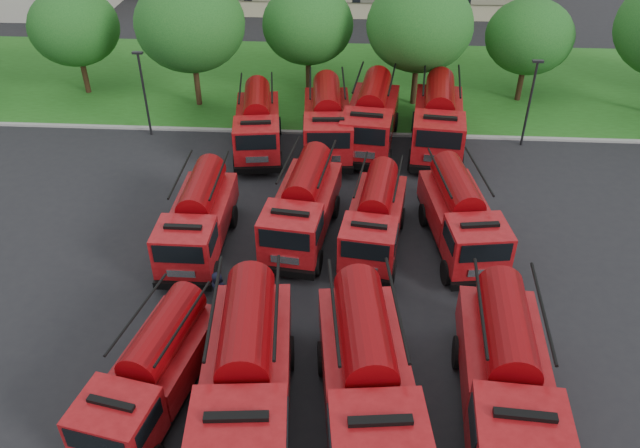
{
  "coord_description": "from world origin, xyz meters",
  "views": [
    {
      "loc": [
        2.22,
        -16.04,
        17.1
      ],
      "look_at": [
        0.89,
        5.81,
        1.8
      ],
      "focal_mm": 35.0,
      "sensor_mm": 36.0,
      "label": 1
    }
  ],
  "objects_px": {
    "fire_truck_3": "(506,375)",
    "fire_truck_4": "(199,218)",
    "fire_truck_0": "(153,373)",
    "firefighter_5": "(476,283)",
    "fire_truck_9": "(327,120)",
    "fire_truck_10": "(371,116)",
    "fire_truck_2": "(367,378)",
    "fire_truck_6": "(375,218)",
    "fire_truck_7": "(461,216)",
    "fire_truck_11": "(438,119)",
    "fire_truck_5": "(303,206)",
    "firefighter_2": "(498,435)",
    "firefighter_4": "(220,304)",
    "fire_truck_1": "(246,374)",
    "fire_truck_8": "(258,123)"
  },
  "relations": [
    {
      "from": "fire_truck_9",
      "to": "firefighter_4",
      "type": "relative_size",
      "value": 4.86
    },
    {
      "from": "fire_truck_0",
      "to": "fire_truck_10",
      "type": "relative_size",
      "value": 0.86
    },
    {
      "from": "fire_truck_10",
      "to": "firefighter_4",
      "type": "bearing_deg",
      "value": -106.43
    },
    {
      "from": "fire_truck_4",
      "to": "fire_truck_10",
      "type": "relative_size",
      "value": 0.86
    },
    {
      "from": "fire_truck_0",
      "to": "fire_truck_5",
      "type": "bearing_deg",
      "value": 79.62
    },
    {
      "from": "fire_truck_4",
      "to": "fire_truck_11",
      "type": "xyz_separation_m",
      "value": [
        11.44,
        10.31,
        0.22
      ]
    },
    {
      "from": "fire_truck_10",
      "to": "firefighter_4",
      "type": "height_order",
      "value": "fire_truck_10"
    },
    {
      "from": "fire_truck_6",
      "to": "fire_truck_7",
      "type": "bearing_deg",
      "value": 11.06
    },
    {
      "from": "fire_truck_8",
      "to": "fire_truck_9",
      "type": "distance_m",
      "value": 3.95
    },
    {
      "from": "fire_truck_9",
      "to": "firefighter_5",
      "type": "distance_m",
      "value": 13.74
    },
    {
      "from": "fire_truck_11",
      "to": "fire_truck_10",
      "type": "bearing_deg",
      "value": -176.73
    },
    {
      "from": "fire_truck_7",
      "to": "firefighter_4",
      "type": "distance_m",
      "value": 11.14
    },
    {
      "from": "fire_truck_11",
      "to": "fire_truck_7",
      "type": "bearing_deg",
      "value": -83.31
    },
    {
      "from": "fire_truck_5",
      "to": "fire_truck_11",
      "type": "xyz_separation_m",
      "value": [
        6.92,
        9.13,
        0.16
      ]
    },
    {
      "from": "fire_truck_1",
      "to": "firefighter_5",
      "type": "bearing_deg",
      "value": 34.92
    },
    {
      "from": "fire_truck_9",
      "to": "fire_truck_10",
      "type": "height_order",
      "value": "fire_truck_10"
    },
    {
      "from": "fire_truck_11",
      "to": "firefighter_2",
      "type": "bearing_deg",
      "value": -83.32
    },
    {
      "from": "fire_truck_9",
      "to": "fire_truck_10",
      "type": "relative_size",
      "value": 0.96
    },
    {
      "from": "fire_truck_6",
      "to": "fire_truck_4",
      "type": "bearing_deg",
      "value": -167.62
    },
    {
      "from": "fire_truck_10",
      "to": "fire_truck_11",
      "type": "bearing_deg",
      "value": 4.19
    },
    {
      "from": "fire_truck_10",
      "to": "fire_truck_11",
      "type": "relative_size",
      "value": 0.99
    },
    {
      "from": "fire_truck_2",
      "to": "fire_truck_11",
      "type": "bearing_deg",
      "value": 71.76
    },
    {
      "from": "fire_truck_2",
      "to": "fire_truck_4",
      "type": "distance_m",
      "value": 11.57
    },
    {
      "from": "firefighter_4",
      "to": "fire_truck_4",
      "type": "bearing_deg",
      "value": -30.36
    },
    {
      "from": "fire_truck_8",
      "to": "fire_truck_6",
      "type": "bearing_deg",
      "value": -61.31
    },
    {
      "from": "fire_truck_1",
      "to": "fire_truck_8",
      "type": "xyz_separation_m",
      "value": [
        -2.31,
        18.5,
        -0.2
      ]
    },
    {
      "from": "fire_truck_10",
      "to": "fire_truck_2",
      "type": "bearing_deg",
      "value": -83.89
    },
    {
      "from": "fire_truck_7",
      "to": "firefighter_5",
      "type": "bearing_deg",
      "value": -86.71
    },
    {
      "from": "fire_truck_3",
      "to": "fire_truck_5",
      "type": "height_order",
      "value": "fire_truck_3"
    },
    {
      "from": "fire_truck_5",
      "to": "fire_truck_11",
      "type": "distance_m",
      "value": 11.45
    },
    {
      "from": "fire_truck_8",
      "to": "fire_truck_2",
      "type": "bearing_deg",
      "value": -78.94
    },
    {
      "from": "fire_truck_6",
      "to": "fire_truck_10",
      "type": "xyz_separation_m",
      "value": [
        -0.11,
        9.89,
        0.26
      ]
    },
    {
      "from": "fire_truck_10",
      "to": "fire_truck_11",
      "type": "distance_m",
      "value": 3.79
    },
    {
      "from": "fire_truck_7",
      "to": "fire_truck_9",
      "type": "height_order",
      "value": "fire_truck_9"
    },
    {
      "from": "fire_truck_4",
      "to": "fire_truck_9",
      "type": "bearing_deg",
      "value": 62.55
    },
    {
      "from": "fire_truck_9",
      "to": "firefighter_2",
      "type": "height_order",
      "value": "fire_truck_9"
    },
    {
      "from": "fire_truck_5",
      "to": "firefighter_2",
      "type": "xyz_separation_m",
      "value": [
        7.17,
        -10.58,
        -1.64
      ]
    },
    {
      "from": "fire_truck_5",
      "to": "firefighter_4",
      "type": "relative_size",
      "value": 4.68
    },
    {
      "from": "fire_truck_0",
      "to": "firefighter_5",
      "type": "xyz_separation_m",
      "value": [
        11.66,
        6.98,
        -1.51
      ]
    },
    {
      "from": "fire_truck_2",
      "to": "fire_truck_3",
      "type": "height_order",
      "value": "fire_truck_2"
    },
    {
      "from": "fire_truck_7",
      "to": "firefighter_5",
      "type": "distance_m",
      "value": 3.13
    },
    {
      "from": "firefighter_2",
      "to": "fire_truck_9",
      "type": "bearing_deg",
      "value": 7.53
    },
    {
      "from": "fire_truck_10",
      "to": "firefighter_5",
      "type": "distance_m",
      "value": 13.21
    },
    {
      "from": "fire_truck_4",
      "to": "firefighter_5",
      "type": "height_order",
      "value": "fire_truck_4"
    },
    {
      "from": "fire_truck_3",
      "to": "fire_truck_4",
      "type": "relative_size",
      "value": 1.14
    },
    {
      "from": "fire_truck_1",
      "to": "fire_truck_9",
      "type": "distance_m",
      "value": 18.96
    },
    {
      "from": "fire_truck_4",
      "to": "fire_truck_7",
      "type": "distance_m",
      "value": 11.59
    },
    {
      "from": "firefighter_5",
      "to": "fire_truck_11",
      "type": "bearing_deg",
      "value": -57.34
    },
    {
      "from": "fire_truck_2",
      "to": "fire_truck_6",
      "type": "height_order",
      "value": "fire_truck_2"
    },
    {
      "from": "fire_truck_2",
      "to": "fire_truck_5",
      "type": "height_order",
      "value": "fire_truck_2"
    }
  ]
}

